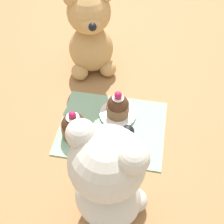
# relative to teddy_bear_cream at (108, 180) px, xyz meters

# --- Properties ---
(ground_plane) EXTENTS (4.00, 4.00, 0.00)m
(ground_plane) POSITION_rel_teddy_bear_cream_xyz_m (0.03, -0.19, -0.12)
(ground_plane) COLOR #9E7042
(knitted_placemat) EXTENTS (0.23, 0.19, 0.01)m
(knitted_placemat) POSITION_rel_teddy_bear_cream_xyz_m (0.03, -0.19, -0.12)
(knitted_placemat) COLOR #8EBC99
(knitted_placemat) RESTS_ON ground_plane
(teddy_bear_cream) EXTENTS (0.14, 0.14, 0.24)m
(teddy_bear_cream) POSITION_rel_teddy_bear_cream_xyz_m (0.00, 0.00, 0.00)
(teddy_bear_cream) COLOR beige
(teddy_bear_cream) RESTS_ON ground_plane
(teddy_bear_tan) EXTENTS (0.14, 0.13, 0.22)m
(teddy_bear_tan) POSITION_rel_teddy_bear_cream_xyz_m (0.11, -0.37, -0.01)
(teddy_bear_tan) COLOR tan
(teddy_bear_tan) RESTS_ON ground_plane
(cupcake_near_cream_bear) EXTENTS (0.06, 0.06, 0.07)m
(cupcake_near_cream_bear) POSITION_rel_teddy_bear_cream_xyz_m (0.10, -0.15, -0.09)
(cupcake_near_cream_bear) COLOR brown
(cupcake_near_cream_bear) RESTS_ON knitted_placemat
(saucer_plate) EXTENTS (0.08, 0.08, 0.01)m
(saucer_plate) POSITION_rel_teddy_bear_cream_xyz_m (0.02, -0.22, -0.11)
(saucer_plate) COLOR white
(saucer_plate) RESTS_ON knitted_placemat
(cupcake_near_tan_bear) EXTENTS (0.05, 0.05, 0.07)m
(cupcake_near_tan_bear) POSITION_rel_teddy_bear_cream_xyz_m (0.02, -0.22, -0.08)
(cupcake_near_tan_bear) COLOR brown
(cupcake_near_tan_bear) RESTS_ON saucer_plate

